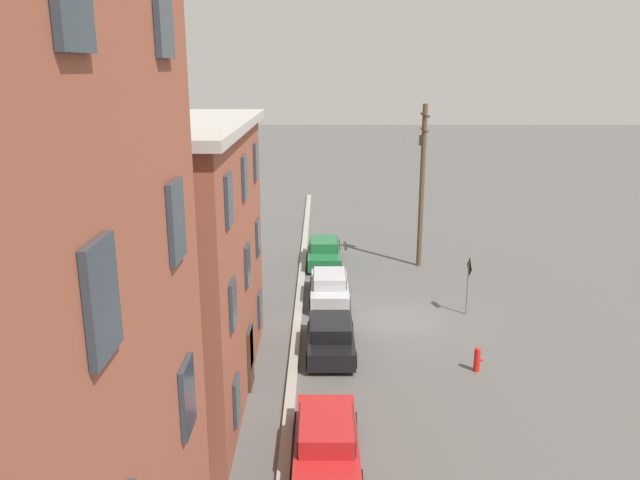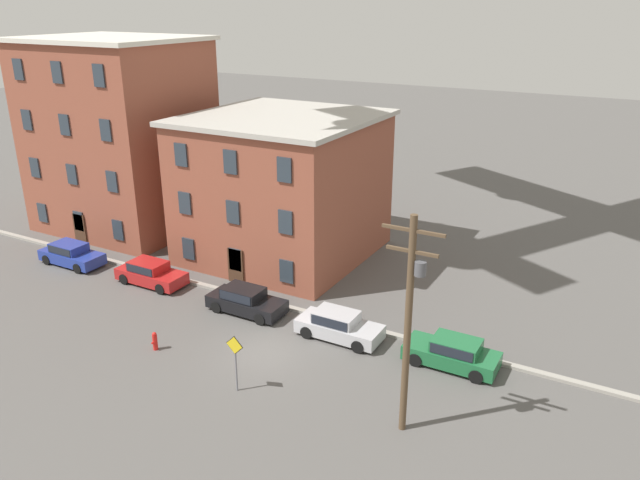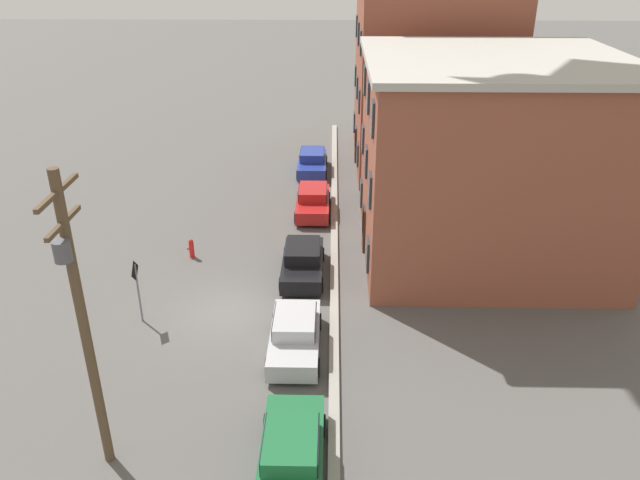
# 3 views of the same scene
# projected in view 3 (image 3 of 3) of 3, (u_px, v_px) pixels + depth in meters

# --- Properties ---
(ground_plane) EXTENTS (200.00, 200.00, 0.00)m
(ground_plane) POSITION_uv_depth(u_px,v_px,m) (226.00, 313.00, 25.78)
(ground_plane) COLOR #565451
(kerb_strip) EXTENTS (56.00, 0.36, 0.16)m
(kerb_strip) POSITION_uv_depth(u_px,v_px,m) (334.00, 312.00, 25.66)
(kerb_strip) COLOR #9E998E
(kerb_strip) RESTS_ON ground_plane
(apartment_corner) EXTENTS (11.83, 9.77, 13.83)m
(apartment_corner) POSITION_uv_depth(u_px,v_px,m) (430.00, 58.00, 40.14)
(apartment_corner) COLOR brown
(apartment_corner) RESTS_ON ground_plane
(apartment_midblock) EXTENTS (11.41, 11.60, 9.37)m
(apartment_midblock) POSITION_uv_depth(u_px,v_px,m) (487.00, 159.00, 28.97)
(apartment_midblock) COLOR brown
(apartment_midblock) RESTS_ON ground_plane
(car_blue) EXTENTS (4.40, 1.92, 1.43)m
(car_blue) POSITION_uv_depth(u_px,v_px,m) (312.00, 161.00, 40.86)
(car_blue) COLOR #233899
(car_blue) RESTS_ON ground_plane
(car_red) EXTENTS (4.40, 1.92, 1.43)m
(car_red) POSITION_uv_depth(u_px,v_px,m) (313.00, 200.00, 34.87)
(car_red) COLOR #B21E1E
(car_red) RESTS_ON ground_plane
(car_black) EXTENTS (4.40, 1.92, 1.43)m
(car_black) POSITION_uv_depth(u_px,v_px,m) (303.00, 260.00, 28.40)
(car_black) COLOR black
(car_black) RESTS_ON ground_plane
(car_silver) EXTENTS (4.40, 1.92, 1.43)m
(car_silver) POSITION_uv_depth(u_px,v_px,m) (295.00, 332.00, 23.21)
(car_silver) COLOR #B7B7BC
(car_silver) RESTS_ON ground_plane
(car_green) EXTENTS (4.40, 1.92, 1.43)m
(car_green) POSITION_uv_depth(u_px,v_px,m) (292.00, 451.00, 17.87)
(car_green) COLOR #1E6638
(car_green) RESTS_ON ground_plane
(caution_sign) EXTENTS (0.89, 0.08, 2.75)m
(caution_sign) POSITION_uv_depth(u_px,v_px,m) (137.00, 282.00, 24.46)
(caution_sign) COLOR slate
(caution_sign) RESTS_ON ground_plane
(utility_pole) EXTENTS (2.40, 0.44, 9.14)m
(utility_pole) POSITION_uv_depth(u_px,v_px,m) (81.00, 314.00, 16.31)
(utility_pole) COLOR brown
(utility_pole) RESTS_ON ground_plane
(fire_hydrant) EXTENTS (0.24, 0.34, 0.96)m
(fire_hydrant) POSITION_uv_depth(u_px,v_px,m) (191.00, 248.00, 30.06)
(fire_hydrant) COLOR red
(fire_hydrant) RESTS_ON ground_plane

